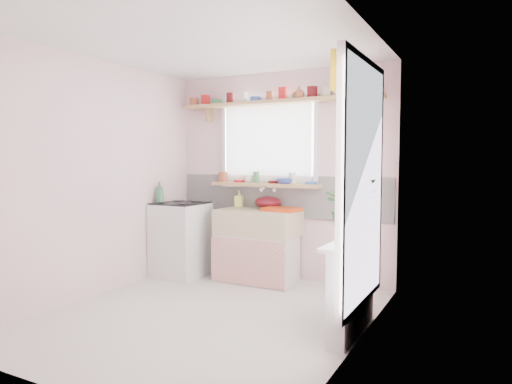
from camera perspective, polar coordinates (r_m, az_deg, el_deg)
The scene contains 19 objects.
room at distance 4.63m, azimuth 6.67°, elevation 3.15°, with size 3.20×3.20×3.20m.
sink_unit at distance 5.45m, azimuth 0.23°, elevation -6.62°, with size 0.95×0.65×1.11m.
cooker at distance 5.75m, azimuth -9.39°, elevation -5.84°, with size 0.58×0.58×0.93m.
radiator_ledge at distance 3.94m, azimuth 11.87°, elevation -11.38°, with size 0.22×0.95×0.78m.
windowsill at distance 5.53m, azimuth 1.13°, elevation 0.92°, with size 1.40×0.22×0.04m, color tan.
pine_shelf at distance 5.49m, azimuth 2.52°, elevation 11.14°, with size 2.52×0.24×0.04m, color tan.
shelf_crockery at distance 5.50m, azimuth 2.52°, elevation 11.92°, with size 2.47×0.11×0.12m.
sill_crockery at distance 5.55m, azimuth 0.67°, elevation 1.70°, with size 1.35×0.11×0.12m.
dish_tray at distance 5.28m, azimuth 3.27°, elevation -2.17°, with size 0.41×0.30×0.04m, color #DE4113.
colander at distance 5.55m, azimuth 1.53°, elevation -1.29°, with size 0.33×0.33×0.15m, color #5D0F19.
jade_plant at distance 4.09m, azimuth 11.77°, elevation -1.81°, with size 0.46×0.40×0.51m, color #285F26.
fruit_bowl at distance 4.25m, azimuth 12.28°, elevation -4.56°, with size 0.29×0.29×0.07m, color silver.
herb_pot at distance 4.14m, azimuth 11.87°, elevation -3.93°, with size 0.10×0.07×0.19m, color #356D2B.
soap_bottle_sink at distance 5.74m, azimuth -2.13°, elevation -0.83°, with size 0.09×0.10×0.21m, color #E5F16B.
sill_cup at distance 5.62m, azimuth -1.01°, elevation 1.64°, with size 0.11×0.11×0.09m, color silver.
sill_bowl at distance 5.35m, azimuth 3.62°, elevation 1.35°, with size 0.19×0.19×0.06m, color #344AA9.
shelf_vase at distance 5.32m, azimuth 5.41°, elevation 12.31°, with size 0.13×0.13×0.14m, color #974B2E.
cooker_bottle at distance 5.72m, azimuth -11.95°, elevation -0.02°, with size 0.10×0.10×0.26m, color #448857.
fruit at distance 4.25m, azimuth 12.39°, elevation -3.76°, with size 0.20×0.14×0.10m.
Camera 1 is at (2.33, -3.46, 1.44)m, focal length 32.00 mm.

